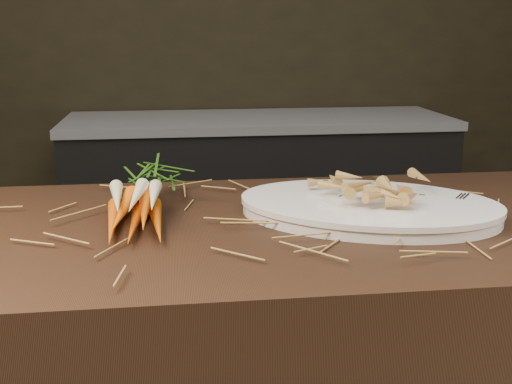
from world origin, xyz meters
TOP-DOWN VIEW (x-y plane):
  - back_counter at (0.30, 2.18)m, footprint 1.82×0.62m
  - straw_bedding at (0.00, 0.30)m, footprint 1.40×0.60m
  - root_veg_bunch at (-0.18, 0.40)m, footprint 0.15×0.44m
  - serving_platter at (0.26, 0.31)m, footprint 0.58×0.49m
  - roasted_veg_heap at (0.26, 0.31)m, footprint 0.29×0.25m
  - serving_fork at (0.42, 0.23)m, footprint 0.13×0.16m

SIDE VIEW (x-z plane):
  - back_counter at x=0.30m, z-range 0.00..0.84m
  - straw_bedding at x=0.00m, z-range 0.90..0.92m
  - serving_platter at x=0.26m, z-range 0.90..0.93m
  - serving_fork at x=0.42m, z-range 0.93..0.93m
  - root_veg_bunch at x=-0.18m, z-range 0.90..0.98m
  - roasted_veg_heap at x=0.26m, z-range 0.93..0.98m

